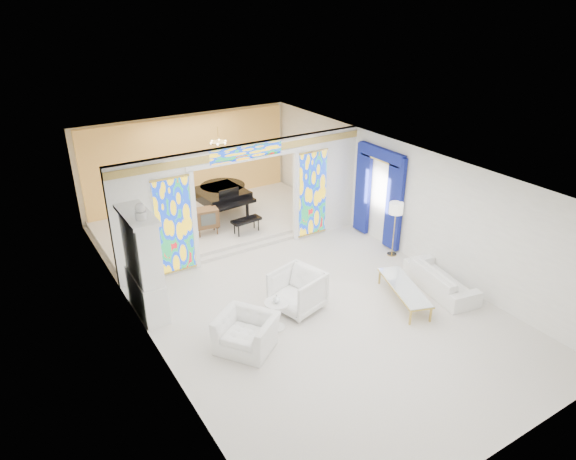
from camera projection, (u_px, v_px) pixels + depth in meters
floor at (287, 283)px, 12.49m from camera, size 12.00×12.00×0.00m
ceiling at (286, 166)px, 11.21m from camera, size 7.00×12.00×0.02m
wall_back at (188, 161)px, 16.46m from camera, size 7.00×0.02×3.00m
wall_front at (510, 379)px, 7.25m from camera, size 7.00×0.02×3.00m
wall_left at (137, 267)px, 10.18m from camera, size 0.02×12.00×3.00m
wall_right at (399, 198)px, 13.53m from camera, size 0.02×12.00×3.00m
partition_wall at (246, 195)px, 13.32m from camera, size 7.00×0.22×3.00m
stained_glass_left at (174, 226)px, 12.42m from camera, size 0.90×0.04×2.40m
stained_glass_right at (312, 194)px, 14.36m from camera, size 0.90×0.04×2.40m
stained_glass_transom at (246, 152)px, 12.74m from camera, size 2.00×0.04×0.34m
alcove_platform at (216, 221)px, 15.60m from camera, size 6.80×3.80×0.18m
gold_curtain_back at (190, 162)px, 16.37m from camera, size 6.70×0.10×2.90m
chandelier at (218, 142)px, 14.57m from camera, size 0.48×0.48×0.30m
blue_drapes at (379, 188)px, 13.98m from camera, size 0.14×1.85×2.65m
china_cabinet at (143, 265)px, 10.91m from camera, size 0.56×1.46×2.72m
armchair_left at (246, 333)px, 10.11m from camera, size 1.43×1.46×0.72m
armchair_right at (297, 291)px, 11.31m from camera, size 1.24×1.22×0.92m
sofa at (441, 279)px, 12.11m from camera, size 1.14×2.13×0.59m
side_table at (277, 311)px, 10.67m from camera, size 0.55×0.55×0.64m
vase at (277, 299)px, 10.54m from camera, size 0.21×0.21×0.17m
coffee_table at (404, 287)px, 11.61m from camera, size 1.14×1.93×0.41m
floor_lamp at (396, 211)px, 13.30m from camera, size 0.48×0.48×1.51m
grand_piano at (222, 193)px, 15.56m from camera, size 1.75×2.73×1.05m
tv_console at (206, 218)px, 14.40m from camera, size 0.71×0.53×0.76m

